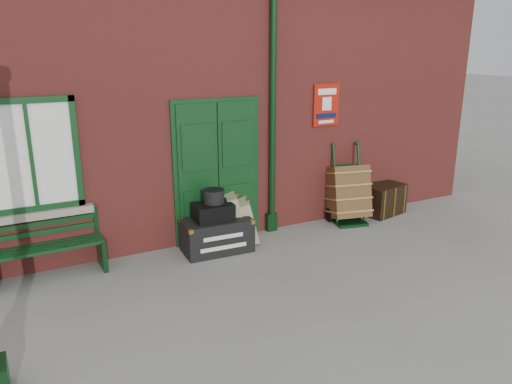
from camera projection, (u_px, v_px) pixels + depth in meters
ground at (280, 271)px, 6.94m from camera, size 80.00×80.00×0.00m
station_building at (188, 92)px, 9.29m from camera, size 10.30×4.30×4.36m
bench at (45, 245)px, 6.67m from camera, size 1.48×0.49×0.91m
houdini_trunk at (217, 235)px, 7.54m from camera, size 1.05×0.61×0.51m
strongbox at (213, 212)px, 7.41m from camera, size 0.58×0.43×0.26m
hatbox at (214, 196)px, 7.38m from camera, size 0.32×0.32×0.20m
suitcase_back at (235, 218)px, 7.84m from camera, size 0.57×0.66×0.81m
suitcase_front at (247, 220)px, 7.90m from camera, size 0.49×0.58×0.69m
porter_trolley at (348, 193)px, 8.73m from camera, size 0.80×0.84×1.36m
dark_trunk at (383, 199)px, 9.20m from camera, size 0.85×0.65×0.55m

